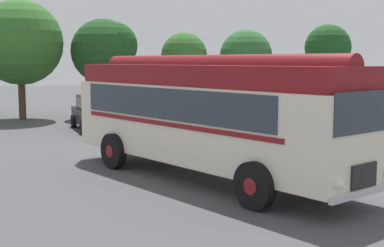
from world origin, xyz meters
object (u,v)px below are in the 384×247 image
(vintage_bus, at_px, (207,112))
(car_mid_left, at_px, (160,111))
(car_near_left, at_px, (96,112))
(car_mid_right, at_px, (213,110))

(vintage_bus, distance_m, car_mid_left, 11.45)
(car_near_left, relative_size, car_mid_right, 0.99)
(car_mid_right, bearing_deg, vintage_bus, -109.40)
(vintage_bus, height_order, car_near_left, vintage_bus)
(vintage_bus, distance_m, car_near_left, 11.88)
(car_mid_left, relative_size, car_mid_right, 1.00)
(car_mid_right, bearing_deg, car_near_left, 177.86)
(vintage_bus, distance_m, car_mid_right, 12.20)
(car_mid_right, bearing_deg, car_mid_left, -177.48)
(vintage_bus, height_order, car_mid_left, vintage_bus)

